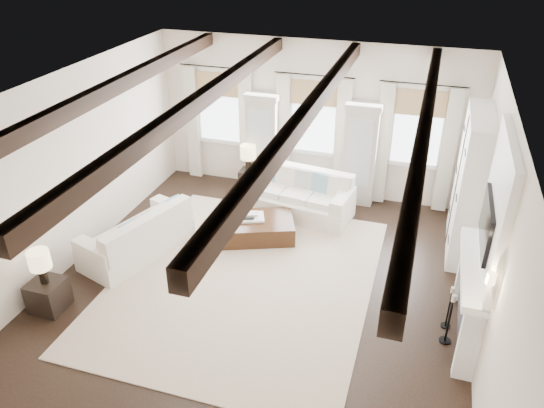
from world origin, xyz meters
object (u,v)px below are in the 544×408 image
(ottoman, at_px, (254,228))
(side_table_front, at_px, (48,295))
(sofa_left, at_px, (139,237))
(sofa_back, at_px, (300,197))
(side_table_back, at_px, (249,182))

(ottoman, distance_m, side_table_front, 3.66)
(side_table_front, bearing_deg, ottoman, 50.79)
(sofa_left, bearing_deg, side_table_front, -108.74)
(sofa_back, distance_m, sofa_left, 3.23)
(sofa_back, height_order, ottoman, sofa_back)
(side_table_back, bearing_deg, sofa_left, -110.75)
(sofa_left, height_order, side_table_front, sofa_left)
(sofa_left, relative_size, side_table_back, 4.01)
(sofa_back, bearing_deg, sofa_left, -135.54)
(sofa_back, xyz_separation_m, side_table_front, (-2.88, -3.97, -0.11))
(side_table_front, bearing_deg, sofa_back, 53.99)
(sofa_back, xyz_separation_m, side_table_back, (-1.26, 0.50, -0.09))
(sofa_back, xyz_separation_m, sofa_left, (-2.31, -2.26, -0.01))
(sofa_left, bearing_deg, sofa_back, 44.46)
(side_table_back, bearing_deg, ottoman, -67.19)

